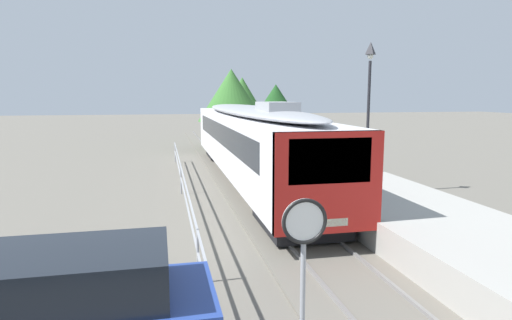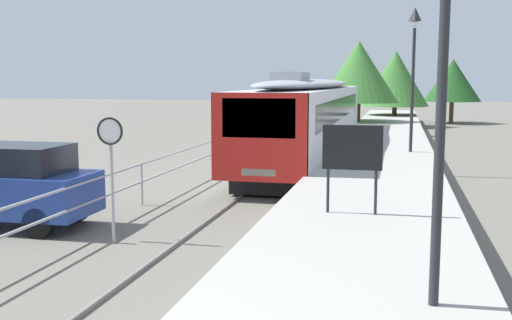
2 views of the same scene
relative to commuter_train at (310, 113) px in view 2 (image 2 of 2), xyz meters
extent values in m
plane|color=#6B665B|center=(-3.00, -0.88, -2.15)|extent=(160.00, 160.00, 0.00)
cube|color=#6B665B|center=(0.00, -0.88, -2.12)|extent=(3.20, 60.00, 0.06)
cube|color=slate|center=(-0.72, -0.88, -2.05)|extent=(0.08, 60.00, 0.08)
cube|color=slate|center=(0.72, -0.88, -2.05)|extent=(0.08, 60.00, 0.08)
cube|color=silver|center=(0.00, 0.11, -0.18)|extent=(2.80, 20.62, 2.55)
cube|color=red|center=(0.00, -10.10, -0.18)|extent=(2.80, 0.24, 2.55)
cube|color=black|center=(0.00, -10.18, 0.38)|extent=(2.13, 0.08, 1.12)
cube|color=black|center=(0.00, 0.11, 0.22)|extent=(2.82, 17.32, 0.92)
ellipsoid|color=#9EA0A5|center=(0.00, 0.11, 1.27)|extent=(2.69, 19.79, 0.44)
cube|color=#9EA0A5|center=(0.00, -5.05, 1.55)|extent=(1.10, 2.20, 0.36)
cube|color=#EAE5C6|center=(0.00, -10.17, -1.18)|extent=(1.00, 0.10, 0.20)
cube|color=black|center=(0.00, -7.80, -1.73)|extent=(2.24, 3.20, 0.55)
cube|color=black|center=(0.00, 8.01, -1.73)|extent=(2.24, 3.20, 0.55)
cube|color=#A8A59E|center=(3.25, -0.88, -1.70)|extent=(3.90, 60.00, 0.90)
cylinder|color=#232328|center=(4.33, -19.53, 1.05)|extent=(0.12, 0.12, 4.60)
cylinder|color=#232328|center=(4.33, -3.41, 1.05)|extent=(0.12, 0.12, 4.60)
pyramid|color=#232328|center=(4.33, -3.41, 3.85)|extent=(0.34, 0.34, 0.50)
sphere|color=silver|center=(4.33, -3.41, 3.53)|extent=(0.24, 0.24, 0.24)
cylinder|color=#232328|center=(2.50, -14.67, -0.80)|extent=(0.06, 0.06, 0.90)
cylinder|color=#232328|center=(3.46, -14.67, -0.80)|extent=(0.06, 0.06, 0.90)
cube|color=black|center=(2.98, -14.67, 0.10)|extent=(1.20, 0.08, 0.90)
cylinder|color=#9EA0A5|center=(-2.22, -14.86, -1.05)|extent=(0.07, 0.07, 2.20)
cylinder|color=white|center=(-2.22, -14.88, 0.35)|extent=(0.60, 0.03, 0.60)
torus|color=black|center=(-2.22, -14.90, 0.35)|extent=(0.61, 0.05, 0.61)
cube|color=#9EA0A5|center=(-3.30, -10.88, -0.95)|extent=(0.05, 36.00, 0.05)
cube|color=#9EA0A5|center=(-3.30, -10.88, -1.46)|extent=(0.05, 36.00, 0.05)
cylinder|color=#9EA0A5|center=(-3.30, -10.88, -1.52)|extent=(0.06, 0.06, 1.25)
cylinder|color=#9EA0A5|center=(-3.30, -1.88, -1.52)|extent=(0.06, 0.06, 1.25)
cylinder|color=#9EA0A5|center=(-3.30, 7.12, -1.52)|extent=(0.06, 0.06, 1.25)
cube|color=navy|center=(-5.60, -14.06, -1.29)|extent=(4.61, 1.93, 1.00)
cube|color=black|center=(-5.40, -14.05, -0.45)|extent=(2.91, 1.69, 0.68)
cylinder|color=black|center=(-4.08, -14.87, -1.79)|extent=(0.72, 0.25, 0.72)
cylinder|color=black|center=(-4.09, -13.21, -1.79)|extent=(0.72, 0.25, 0.72)
cylinder|color=brown|center=(8.16, 26.35, -1.24)|extent=(0.36, 0.36, 1.83)
cone|color=#1E4C1E|center=(8.16, 26.35, 1.43)|extent=(4.69, 4.69, 3.51)
cylinder|color=brown|center=(1.23, 13.30, -1.07)|extent=(0.36, 0.36, 2.16)
cone|color=#38702D|center=(1.23, 13.30, 1.99)|extent=(5.18, 5.18, 3.97)
cylinder|color=brown|center=(3.53, 21.37, -1.35)|extent=(0.36, 0.36, 1.60)
cone|color=#38702D|center=(3.53, 21.37, 1.58)|extent=(5.11, 5.11, 4.25)
camera|label=1|loc=(-3.95, -20.04, 1.95)|focal=30.49mm
camera|label=2|loc=(3.86, -26.83, 1.44)|focal=42.38mm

